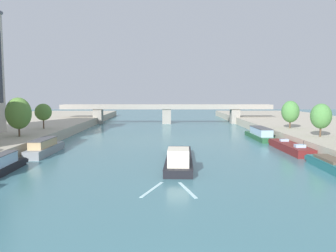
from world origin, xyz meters
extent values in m
cube|color=black|center=(1.36, 31.92, 0.47)|extent=(4.55, 18.96, 0.94)
cube|color=black|center=(1.91, 41.65, 0.57)|extent=(3.39, 1.39, 0.83)
cube|color=black|center=(1.36, 31.92, 0.97)|extent=(4.62, 18.97, 0.06)
cube|color=beige|center=(1.00, 25.54, 2.05)|extent=(2.83, 3.90, 2.09)
cube|color=black|center=(1.11, 27.42, 2.36)|extent=(2.10, 0.15, 0.58)
cube|color=brown|center=(1.47, 33.79, 1.18)|extent=(3.27, 9.91, 0.36)
cylinder|color=#232328|center=(1.57, 26.26, 1.55)|extent=(0.07, 0.07, 1.10)
cube|color=silver|center=(1.61, 18.12, 0.01)|extent=(1.68, 5.93, 0.03)
cube|color=silver|center=(-1.98, 18.32, 0.01)|extent=(2.31, 5.78, 0.03)
cube|color=black|center=(-20.82, 25.92, 0.48)|extent=(1.91, 10.26, 0.96)
cube|color=black|center=(-20.89, 31.39, 0.57)|extent=(1.70, 1.23, 0.84)
cube|color=black|center=(-20.82, 25.92, 0.99)|extent=(1.95, 10.26, 0.06)
cube|color=#9EBCD6|center=(-20.81, 25.41, 1.69)|extent=(1.55, 6.57, 1.35)
cube|color=#4C4C51|center=(-20.81, 25.41, 2.41)|extent=(1.65, 6.77, 0.08)
cube|color=gray|center=(-20.31, 39.36, 0.62)|extent=(2.80, 11.63, 1.25)
cube|color=gray|center=(-20.16, 45.49, 0.75)|extent=(2.43, 1.32, 0.99)
cube|color=gray|center=(-20.31, 39.36, 1.28)|extent=(2.85, 11.63, 0.06)
cube|color=tan|center=(-20.32, 38.78, 1.92)|extent=(2.25, 7.45, 1.23)
cube|color=#4C4C51|center=(-20.32, 38.78, 2.58)|extent=(2.41, 7.68, 0.08)
cylinder|color=#232328|center=(-20.01, 35.88, 1.86)|extent=(0.07, 0.07, 1.10)
cube|color=#23666B|center=(20.95, 26.58, 0.54)|extent=(2.79, 11.78, 1.09)
cube|color=#23666B|center=(21.09, 32.79, 0.65)|extent=(2.43, 1.29, 0.91)
cube|color=#23666B|center=(20.95, 26.58, 1.12)|extent=(2.84, 11.78, 0.06)
cube|color=brown|center=(20.97, 27.75, 1.33)|extent=(2.11, 6.14, 0.36)
cube|color=maroon|center=(20.95, 41.91, 0.61)|extent=(2.99, 14.26, 1.22)
cube|color=maroon|center=(20.91, 49.38, 0.73)|extent=(2.77, 1.27, 0.98)
cube|color=maroon|center=(20.95, 41.91, 1.25)|extent=(3.05, 14.26, 0.06)
cube|color=#9EBCD6|center=(20.94, 45.04, 1.48)|extent=(1.46, 0.91, 0.40)
cube|color=#9EBCD6|center=(20.98, 37.92, 1.52)|extent=(1.61, 1.11, 0.48)
cylinder|color=#232328|center=(21.42, 37.64, 1.83)|extent=(0.07, 0.07, 1.10)
cube|color=#235633|center=(20.13, 58.01, 0.45)|extent=(3.12, 14.35, 0.91)
cube|color=#235633|center=(20.09, 65.53, 0.54)|extent=(2.89, 1.22, 0.81)
cube|color=#235633|center=(20.13, 58.01, 0.94)|extent=(3.18, 14.35, 0.06)
cube|color=#9EBCD6|center=(20.14, 57.30, 1.75)|extent=(2.55, 9.19, 1.56)
cube|color=#4C4C51|center=(20.14, 57.30, 2.56)|extent=(2.73, 9.46, 0.08)
cylinder|color=#232328|center=(20.61, 53.72, 1.52)|extent=(0.07, 0.07, 1.10)
cylinder|color=brown|center=(-27.01, 45.72, 3.47)|extent=(0.30, 0.30, 2.62)
ellipsoid|color=#568438|center=(-27.01, 45.72, 6.34)|extent=(4.50, 4.50, 5.69)
cylinder|color=brown|center=(-27.35, 59.37, 3.48)|extent=(0.29, 0.29, 2.66)
ellipsoid|color=#568438|center=(-27.35, 59.37, 5.84)|extent=(3.61, 3.61, 3.71)
cylinder|color=brown|center=(27.17, 44.43, 3.40)|extent=(0.32, 0.32, 2.50)
ellipsoid|color=#4C8942|center=(27.17, 44.43, 5.88)|extent=(3.65, 3.65, 4.47)
cylinder|color=brown|center=(27.28, 59.74, 3.36)|extent=(0.33, 0.33, 2.41)
ellipsoid|color=#4C8942|center=(27.28, 59.74, 5.88)|extent=(3.86, 3.86, 4.80)
cube|color=gray|center=(0.00, 96.95, 5.11)|extent=(69.12, 4.40, 0.60)
cube|color=gray|center=(0.00, 94.95, 5.86)|extent=(69.12, 0.30, 0.90)
cube|color=gray|center=(0.00, 98.95, 5.86)|extent=(69.12, 0.30, 0.90)
cube|color=gray|center=(-22.56, 96.95, 2.41)|extent=(2.80, 3.60, 4.81)
cube|color=gray|center=(0.00, 96.95, 2.41)|extent=(2.80, 3.60, 4.81)
cube|color=gray|center=(22.56, 96.95, 2.41)|extent=(2.80, 3.60, 4.81)
camera|label=1|loc=(-0.72, -16.59, 9.87)|focal=36.93mm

